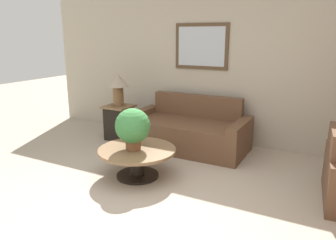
{
  "coord_description": "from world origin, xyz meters",
  "views": [
    {
      "loc": [
        1.76,
        -2.67,
        1.89
      ],
      "look_at": [
        -0.51,
        1.6,
        0.63
      ],
      "focal_mm": 35.0,
      "sensor_mm": 36.0,
      "label": 1
    }
  ],
  "objects_px": {
    "potted_plant_on_table": "(133,127)",
    "table_lamp": "(118,85)",
    "coffee_table": "(137,156)",
    "couch_main": "(188,132)",
    "side_table": "(119,122)"
  },
  "relations": [
    {
      "from": "couch_main",
      "to": "side_table",
      "type": "height_order",
      "value": "couch_main"
    },
    {
      "from": "coffee_table",
      "to": "table_lamp",
      "type": "bearing_deg",
      "value": 134.09
    },
    {
      "from": "couch_main",
      "to": "potted_plant_on_table",
      "type": "relative_size",
      "value": 3.56
    },
    {
      "from": "side_table",
      "to": "table_lamp",
      "type": "xyz_separation_m",
      "value": [
        0.0,
        0.0,
        0.69
      ]
    },
    {
      "from": "couch_main",
      "to": "coffee_table",
      "type": "distance_m",
      "value": 1.4
    },
    {
      "from": "couch_main",
      "to": "table_lamp",
      "type": "height_order",
      "value": "table_lamp"
    },
    {
      "from": "couch_main",
      "to": "coffee_table",
      "type": "relative_size",
      "value": 1.9
    },
    {
      "from": "coffee_table",
      "to": "potted_plant_on_table",
      "type": "bearing_deg",
      "value": -125.03
    },
    {
      "from": "coffee_table",
      "to": "couch_main",
      "type": "bearing_deg",
      "value": 84.92
    },
    {
      "from": "couch_main",
      "to": "side_table",
      "type": "bearing_deg",
      "value": -174.25
    },
    {
      "from": "potted_plant_on_table",
      "to": "table_lamp",
      "type": "bearing_deg",
      "value": 132.39
    },
    {
      "from": "coffee_table",
      "to": "table_lamp",
      "type": "relative_size",
      "value": 1.81
    },
    {
      "from": "potted_plant_on_table",
      "to": "couch_main",
      "type": "bearing_deg",
      "value": 83.86
    },
    {
      "from": "side_table",
      "to": "table_lamp",
      "type": "height_order",
      "value": "table_lamp"
    },
    {
      "from": "table_lamp",
      "to": "potted_plant_on_table",
      "type": "xyz_separation_m",
      "value": [
        1.19,
        -1.3,
        -0.3
      ]
    }
  ]
}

